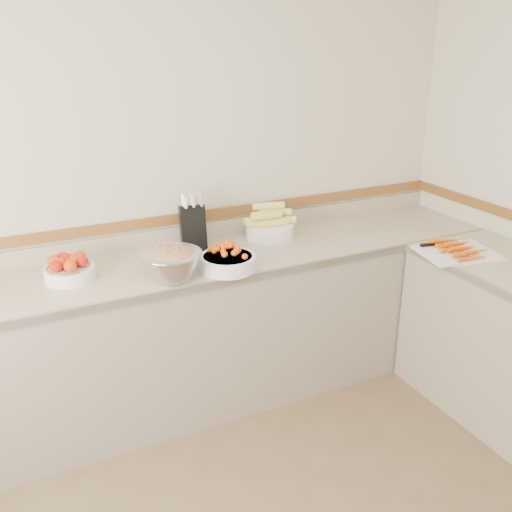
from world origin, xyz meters
name	(u,v)px	position (x,y,z in m)	size (l,w,h in m)	color
back_wall	(151,180)	(0.00, 2.00, 1.30)	(4.00, 4.00, 0.00)	beige
counter_back	(177,335)	(0.00, 1.68, 0.45)	(4.00, 0.65, 1.08)	tan
knife_block	(193,227)	(0.18, 1.84, 1.04)	(0.17, 0.20, 0.35)	black
tomato_bowl	(69,269)	(-0.54, 1.71, 0.96)	(0.26, 0.26, 0.13)	white
cherry_tomato_bowl	(228,260)	(0.24, 1.47, 0.95)	(0.30, 0.30, 0.16)	white
corn_bowl	(270,226)	(0.67, 1.83, 0.97)	(0.33, 0.30, 0.22)	white
rhubarb_bowl	(171,263)	(-0.07, 1.47, 0.99)	(0.32, 0.32, 0.18)	#B2B2BA
cutting_board	(457,251)	(1.51, 1.11, 0.92)	(0.48, 0.41, 0.06)	white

